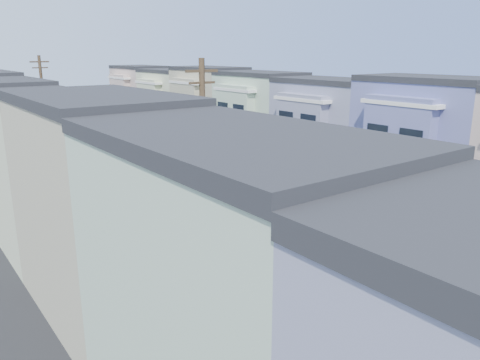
% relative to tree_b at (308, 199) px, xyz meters
% --- Properties ---
extents(ground, '(160.00, 160.00, 0.00)m').
position_rel_tree_b_xyz_m(ground, '(6.30, 4.64, -5.49)').
color(ground, black).
rests_on(ground, ground).
extents(road_slab, '(12.00, 70.00, 0.02)m').
position_rel_tree_b_xyz_m(road_slab, '(6.30, 19.64, -5.48)').
color(road_slab, black).
rests_on(road_slab, ground).
extents(curb_left, '(0.30, 70.00, 0.15)m').
position_rel_tree_b_xyz_m(curb_left, '(0.25, 19.64, -5.42)').
color(curb_left, gray).
rests_on(curb_left, ground).
extents(curb_right, '(0.30, 70.00, 0.15)m').
position_rel_tree_b_xyz_m(curb_right, '(12.35, 19.64, -5.42)').
color(curb_right, gray).
rests_on(curb_right, ground).
extents(sidewalk_left, '(2.60, 70.00, 0.15)m').
position_rel_tree_b_xyz_m(sidewalk_left, '(-1.05, 19.64, -5.42)').
color(sidewalk_left, gray).
rests_on(sidewalk_left, ground).
extents(sidewalk_right, '(2.60, 70.00, 0.15)m').
position_rel_tree_b_xyz_m(sidewalk_right, '(13.65, 19.64, -5.42)').
color(sidewalk_right, gray).
rests_on(sidewalk_right, ground).
extents(centerline, '(0.12, 70.00, 0.01)m').
position_rel_tree_b_xyz_m(centerline, '(6.30, 19.64, -5.49)').
color(centerline, gold).
rests_on(centerline, ground).
extents(townhouse_row_left, '(5.00, 70.00, 8.50)m').
position_rel_tree_b_xyz_m(townhouse_row_left, '(-4.85, 19.64, -5.49)').
color(townhouse_row_left, '#8687A3').
rests_on(townhouse_row_left, ground).
extents(townhouse_row_right, '(5.00, 70.00, 8.50)m').
position_rel_tree_b_xyz_m(townhouse_row_right, '(17.45, 19.64, -5.49)').
color(townhouse_row_right, '#8687A3').
rests_on(townhouse_row_right, ground).
extents(tree_b, '(4.66, 4.66, 7.85)m').
position_rel_tree_b_xyz_m(tree_b, '(0.00, 0.00, 0.00)').
color(tree_b, black).
rests_on(tree_b, ground).
extents(tree_c, '(4.70, 4.70, 7.38)m').
position_rel_tree_b_xyz_m(tree_c, '(0.00, 11.51, -0.48)').
color(tree_c, black).
rests_on(tree_c, ground).
extents(tree_d, '(4.70, 4.70, 7.73)m').
position_rel_tree_b_xyz_m(tree_d, '(0.00, 22.70, -0.14)').
color(tree_d, black).
rests_on(tree_d, ground).
extents(tree_e, '(4.70, 4.70, 7.51)m').
position_rel_tree_b_xyz_m(tree_e, '(0.00, 35.49, -0.35)').
color(tree_e, black).
rests_on(tree_e, ground).
extents(tree_far_r, '(3.10, 3.10, 5.47)m').
position_rel_tree_b_xyz_m(tree_far_r, '(13.20, 34.21, -1.61)').
color(tree_far_r, black).
rests_on(tree_far_r, ground).
extents(utility_pole_near, '(1.60, 0.26, 10.00)m').
position_rel_tree_b_xyz_m(utility_pole_near, '(0.00, 6.64, -0.34)').
color(utility_pole_near, '#42301E').
rests_on(utility_pole_near, ground).
extents(utility_pole_far, '(1.60, 0.26, 10.00)m').
position_rel_tree_b_xyz_m(utility_pole_far, '(0.00, 32.64, -0.34)').
color(utility_pole_far, '#42301E').
rests_on(utility_pole_far, ground).
extents(fedex_truck, '(2.27, 5.90, 2.83)m').
position_rel_tree_b_xyz_m(fedex_truck, '(8.28, 6.25, -3.91)').
color(fedex_truck, white).
rests_on(fedex_truck, ground).
extents(lead_sedan, '(2.89, 5.05, 1.33)m').
position_rel_tree_b_xyz_m(lead_sedan, '(7.99, 16.56, -4.83)').
color(lead_sedan, black).
rests_on(lead_sedan, ground).
extents(parked_left_b, '(3.11, 5.78, 1.54)m').
position_rel_tree_b_xyz_m(parked_left_b, '(1.40, -2.38, -4.72)').
color(parked_left_b, '#0E1B3C').
rests_on(parked_left_b, ground).
extents(parked_left_c, '(1.74, 4.42, 1.43)m').
position_rel_tree_b_xyz_m(parked_left_c, '(1.40, 6.07, -4.78)').
color(parked_left_c, '#9B9B9B').
rests_on(parked_left_c, ground).
extents(parked_left_d, '(1.65, 4.18, 1.35)m').
position_rel_tree_b_xyz_m(parked_left_d, '(1.40, 18.49, -4.82)').
color(parked_left_d, '#5D0A16').
rests_on(parked_left_d, ground).
extents(parked_right_b, '(2.57, 4.88, 1.31)m').
position_rel_tree_b_xyz_m(parked_right_b, '(11.20, 0.91, -4.84)').
color(parked_right_b, silver).
rests_on(parked_right_b, ground).
extents(parked_right_c, '(2.08, 4.94, 1.48)m').
position_rel_tree_b_xyz_m(parked_right_c, '(11.20, 23.94, -4.75)').
color(parked_right_c, black).
rests_on(parked_right_c, ground).
extents(parked_right_d, '(1.73, 4.43, 1.46)m').
position_rel_tree_b_xyz_m(parked_right_d, '(11.20, 31.24, -4.76)').
color(parked_right_d, black).
rests_on(parked_right_d, ground).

